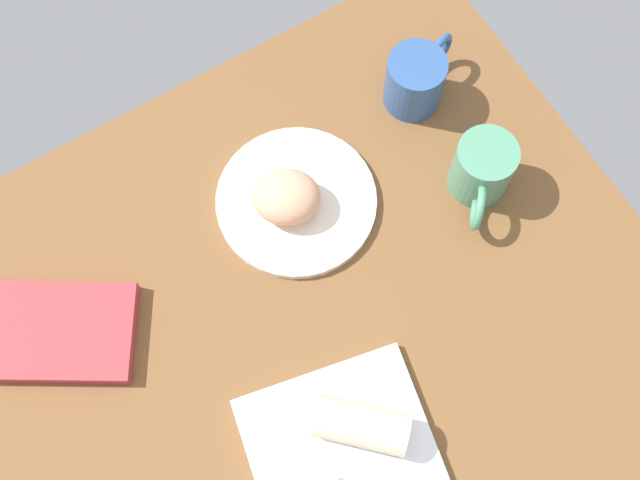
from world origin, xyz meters
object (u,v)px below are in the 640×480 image
at_px(scone_pastry, 286,197).
at_px(book_stack, 57,332).
at_px(round_plate, 296,201).
at_px(square_plate, 344,458).
at_px(second_mug, 482,170).
at_px(breakfast_wrap, 361,425).
at_px(coffee_mug, 416,79).

height_order(scone_pastry, book_stack, scone_pastry).
height_order(round_plate, book_stack, book_stack).
height_order(square_plate, second_mug, second_mug).
bearing_deg(scone_pastry, square_plate, 71.38).
bearing_deg(breakfast_wrap, square_plate, -16.93).
xyz_separation_m(round_plate, breakfast_wrap, (0.10, 0.33, 0.04)).
relative_size(round_plate, square_plate, 0.99).
bearing_deg(book_stack, round_plate, 179.79).
xyz_separation_m(round_plate, square_plate, (0.13, 0.35, 0.00)).
xyz_separation_m(book_stack, second_mug, (-0.64, 0.12, 0.04)).
distance_m(round_plate, coffee_mug, 0.26).
height_order(round_plate, coffee_mug, coffee_mug).
bearing_deg(square_plate, round_plate, -110.88).
distance_m(breakfast_wrap, second_mug, 0.41).
xyz_separation_m(round_plate, scone_pastry, (0.02, 0.00, 0.04)).
distance_m(square_plate, breakfast_wrap, 0.06).
bearing_deg(second_mug, coffee_mug, -90.50).
distance_m(scone_pastry, breakfast_wrap, 0.34).
relative_size(coffee_mug, second_mug, 1.12).
distance_m(round_plate, square_plate, 0.38).
bearing_deg(round_plate, second_mug, 155.34).
distance_m(scone_pastry, book_stack, 0.37).
xyz_separation_m(book_stack, coffee_mug, (-0.64, -0.06, 0.04)).
bearing_deg(second_mug, book_stack, -10.25).
relative_size(square_plate, breakfast_wrap, 1.96).
xyz_separation_m(round_plate, book_stack, (0.39, -0.00, 0.01)).
bearing_deg(breakfast_wrap, second_mug, 166.53).
relative_size(square_plate, coffee_mug, 1.78).
bearing_deg(coffee_mug, round_plate, 14.02).
relative_size(scone_pastry, book_stack, 0.39).
bearing_deg(scone_pastry, coffee_mug, -166.67).
height_order(round_plate, scone_pastry, scone_pastry).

